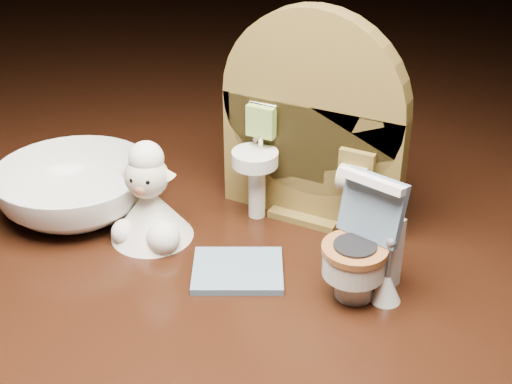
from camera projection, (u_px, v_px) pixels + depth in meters
backdrop_panel at (311, 131)px, 0.48m from camera, size 0.13×0.05×0.15m
toy_toilet at (364, 251)px, 0.42m from camera, size 0.04×0.05×0.08m
bath_mat at (238, 270)px, 0.45m from camera, size 0.07×0.07×0.00m
toilet_brush at (387, 284)px, 0.42m from camera, size 0.02×0.02×0.04m
plush_lamb at (149, 205)px, 0.47m from camera, size 0.06×0.06×0.07m
ceramic_bowl at (75, 190)px, 0.51m from camera, size 0.14×0.14×0.04m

